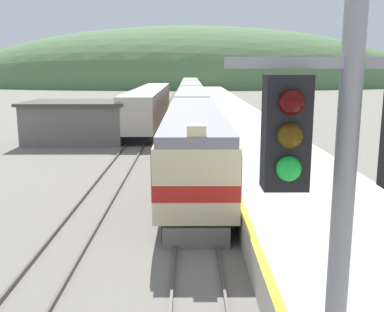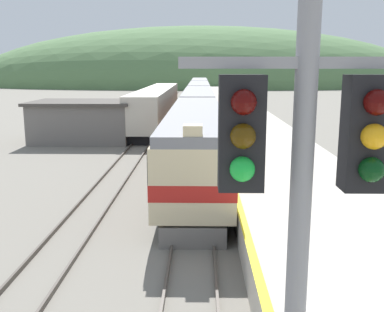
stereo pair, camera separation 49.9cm
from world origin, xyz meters
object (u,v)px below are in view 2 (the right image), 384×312
(express_train_lead_car, at_px, (196,142))
(signal_mast_main, at_px, (299,234))
(carriage_third, at_px, (199,95))
(carriage_fourth, at_px, (199,88))
(siding_train, at_px, (157,105))
(carriage_second, at_px, (198,108))

(express_train_lead_car, distance_m, signal_mast_main, 20.14)
(carriage_third, relative_size, carriage_fourth, 1.00)
(siding_train, distance_m, signal_mast_main, 45.76)
(carriage_third, bearing_deg, carriage_second, -90.00)
(carriage_third, distance_m, carriage_fourth, 21.18)
(carriage_second, bearing_deg, carriage_fourth, 90.00)
(signal_mast_main, bearing_deg, carriage_second, 91.63)
(express_train_lead_car, relative_size, carriage_fourth, 0.96)
(carriage_fourth, distance_m, siding_train, 38.24)
(express_train_lead_car, height_order, carriage_third, express_train_lead_car)
(carriage_fourth, bearing_deg, signal_mast_main, -89.20)
(siding_train, bearing_deg, carriage_third, 74.98)
(siding_train, bearing_deg, signal_mast_main, -82.87)
(carriage_third, height_order, carriage_fourth, same)
(express_train_lead_car, height_order, carriage_fourth, express_train_lead_car)
(express_train_lead_car, xyz_separation_m, carriage_fourth, (0.00, 63.35, -0.01))
(carriage_second, relative_size, carriage_third, 1.00)
(carriage_third, height_order, siding_train, carriage_third)
(express_train_lead_car, xyz_separation_m, carriage_third, (0.00, 42.17, -0.01))
(carriage_third, xyz_separation_m, carriage_fourth, (0.00, 21.18, 0.00))
(carriage_third, height_order, signal_mast_main, signal_mast_main)
(carriage_fourth, height_order, siding_train, carriage_fourth)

